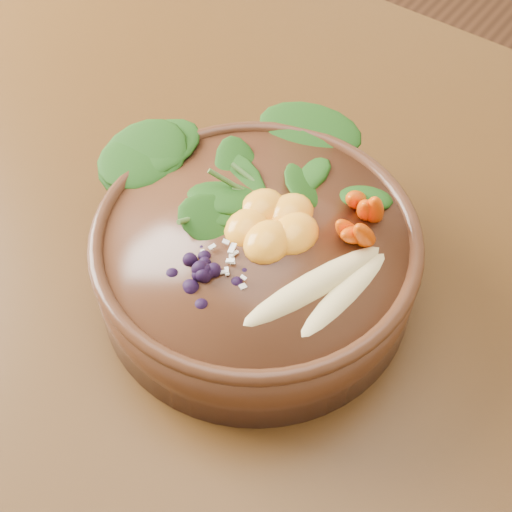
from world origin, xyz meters
TOP-DOWN VIEW (x-y plane):
  - ground at (0.00, 0.00)m, footprint 4.00×4.00m
  - dining_table at (0.00, 0.00)m, footprint 1.60×0.90m
  - stoneware_bowl at (0.20, -0.12)m, footprint 0.39×0.39m
  - kale_heap at (0.16, -0.04)m, footprint 0.25×0.23m
  - carrot_cluster at (0.28, -0.04)m, footprint 0.08×0.08m
  - banana_halves at (0.30, -0.13)m, footprint 0.10×0.18m
  - mandarin_cluster at (0.21, -0.10)m, footprint 0.11×0.12m
  - blueberry_pile at (0.19, -0.18)m, footprint 0.17×0.14m
  - coconut_flakes at (0.20, -0.14)m, footprint 0.12×0.10m

SIDE VIEW (x-z plane):
  - ground at x=0.00m, z-range 0.00..0.00m
  - dining_table at x=0.00m, z-range 0.28..1.03m
  - stoneware_bowl at x=0.20m, z-range 0.75..0.84m
  - coconut_flakes at x=0.20m, z-range 0.84..0.85m
  - banana_halves at x=0.30m, z-range 0.84..0.87m
  - mandarin_cluster at x=0.21m, z-range 0.84..0.88m
  - blueberry_pile at x=0.19m, z-range 0.84..0.88m
  - kale_heap at x=0.16m, z-range 0.84..0.89m
  - carrot_cluster at x=0.28m, z-range 0.84..0.93m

